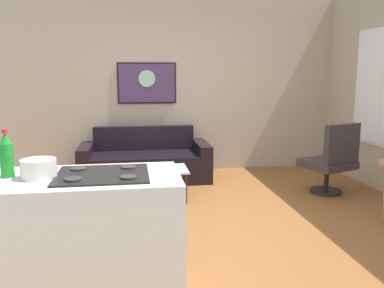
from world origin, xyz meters
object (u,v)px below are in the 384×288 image
object	(u,v)px
couch	(145,162)
soda_bottle_2	(7,156)
mixing_bowl	(39,169)
wall_painting	(147,83)
coffee_table	(152,172)
armchair	(332,160)

from	to	relation	value
couch	soda_bottle_2	distance (m)	3.42
soda_bottle_2	mixing_bowl	xyz separation A→B (m)	(0.21, -0.06, -0.08)
soda_bottle_2	wall_painting	distance (m)	3.82
couch	coffee_table	world-z (taller)	couch
soda_bottle_2	mixing_bowl	distance (m)	0.23
couch	armchair	bearing A→B (deg)	-25.23
mixing_bowl	wall_painting	world-z (taller)	wall_painting
armchair	mixing_bowl	distance (m)	3.84
armchair	wall_painting	size ratio (longest dim) A/B	1.04
wall_painting	coffee_table	bearing A→B (deg)	-90.60
armchair	wall_painting	distance (m)	2.97
coffee_table	soda_bottle_2	world-z (taller)	soda_bottle_2
wall_painting	couch	bearing A→B (deg)	-98.31
couch	soda_bottle_2	world-z (taller)	soda_bottle_2
couch	wall_painting	xyz separation A→B (m)	(0.07, 0.48, 1.16)
soda_bottle_2	wall_painting	size ratio (longest dim) A/B	0.34
coffee_table	armchair	distance (m)	2.33
couch	mixing_bowl	size ratio (longest dim) A/B	8.49
couch	armchair	size ratio (longest dim) A/B	2.00
soda_bottle_2	wall_painting	world-z (taller)	wall_painting
armchair	mixing_bowl	size ratio (longest dim) A/B	4.24
armchair	soda_bottle_2	size ratio (longest dim) A/B	3.03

